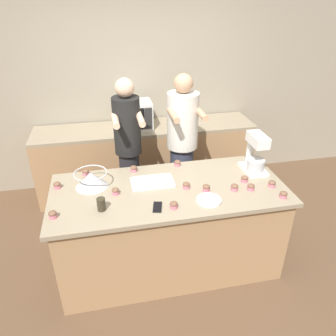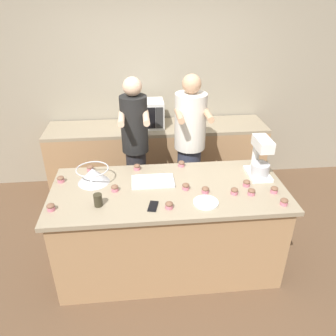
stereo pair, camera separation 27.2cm
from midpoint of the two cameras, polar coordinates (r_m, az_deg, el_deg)
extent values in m
plane|color=brown|center=(3.49, -2.15, -16.03)|extent=(16.00, 16.00, 0.00)
cube|color=gray|center=(4.41, -6.64, 14.02)|extent=(10.00, 0.06, 2.70)
cube|color=#A87F56|center=(3.21, -2.29, -10.62)|extent=(2.01, 0.88, 0.85)
cube|color=gray|center=(2.94, -2.46, -3.91)|extent=(2.10, 0.94, 0.04)
cube|color=#A87F56|center=(4.41, -5.51, 1.37)|extent=(2.80, 0.60, 0.88)
cube|color=gray|center=(4.22, -5.80, 6.91)|extent=(2.80, 0.60, 0.04)
cylinder|color=#232328|center=(3.79, -8.53, -3.49)|extent=(0.22, 0.22, 0.91)
cylinder|color=black|center=(3.45, -9.43, 7.21)|extent=(0.28, 0.28, 0.60)
sphere|color=#DBB293|center=(3.33, -9.98, 13.59)|extent=(0.19, 0.19, 0.19)
cylinder|color=#DBB293|center=(3.24, -11.57, 8.12)|extent=(0.06, 0.34, 0.06)
cylinder|color=#DBB293|center=(3.25, -7.29, 8.52)|extent=(0.06, 0.34, 0.06)
cylinder|color=#33384C|center=(3.85, 0.31, -2.49)|extent=(0.26, 0.26, 0.92)
cylinder|color=silver|center=(3.51, 0.34, 8.19)|extent=(0.34, 0.34, 0.60)
sphere|color=tan|center=(3.40, 0.36, 14.50)|extent=(0.20, 0.20, 0.20)
cylinder|color=tan|center=(3.29, -1.49, 9.15)|extent=(0.06, 0.34, 0.06)
cylinder|color=tan|center=(3.35, 3.39, 9.47)|extent=(0.06, 0.34, 0.06)
cube|color=white|center=(3.28, 12.31, -0.27)|extent=(0.20, 0.30, 0.03)
cylinder|color=white|center=(3.30, 11.80, 2.85)|extent=(0.07, 0.07, 0.26)
cube|color=white|center=(3.12, 13.02, 4.77)|extent=(0.13, 0.26, 0.10)
cylinder|color=#BCBCC1|center=(3.21, 12.69, 0.51)|extent=(0.17, 0.17, 0.11)
cone|color=#BCBCC1|center=(3.03, -15.76, -2.01)|extent=(0.29, 0.29, 0.14)
torus|color=#BCBCC1|center=(3.00, -15.93, -0.91)|extent=(0.30, 0.30, 0.01)
cube|color=silver|center=(3.01, -5.34, -2.56)|extent=(0.39, 0.23, 0.02)
cube|color=white|center=(3.00, -5.36, -2.23)|extent=(0.32, 0.18, 0.02)
cube|color=silver|center=(4.15, -7.89, 9.12)|extent=(0.44, 0.33, 0.33)
cube|color=black|center=(3.99, -8.26, 8.29)|extent=(0.30, 0.01, 0.27)
cube|color=#2D2D2D|center=(4.00, -5.38, 8.55)|extent=(0.09, 0.01, 0.27)
cube|color=black|center=(2.69, -4.77, -6.88)|extent=(0.10, 0.16, 0.01)
cube|color=black|center=(2.69, -4.78, -6.78)|extent=(0.09, 0.14, 0.00)
cylinder|color=#332D1E|center=(2.71, -14.40, -6.23)|extent=(0.07, 0.07, 0.11)
cylinder|color=white|center=(2.76, 4.33, -5.68)|extent=(0.21, 0.21, 0.02)
cylinder|color=#D17084|center=(2.93, 8.90, -3.63)|extent=(0.06, 0.06, 0.03)
ellipsoid|color=brown|center=(2.92, 8.94, -3.21)|extent=(0.06, 0.06, 0.04)
cylinder|color=#D17084|center=(2.67, -1.92, -6.77)|extent=(0.06, 0.06, 0.03)
ellipsoid|color=brown|center=(2.66, -1.92, -6.33)|extent=(0.06, 0.06, 0.04)
cylinder|color=#D17084|center=(2.92, 0.56, -3.35)|extent=(0.06, 0.06, 0.03)
ellipsoid|color=brown|center=(2.91, 0.56, -2.92)|extent=(0.06, 0.06, 0.04)
cylinder|color=#D17084|center=(2.90, -11.79, -4.31)|extent=(0.06, 0.06, 0.03)
ellipsoid|color=brown|center=(2.88, -11.84, -3.89)|extent=(0.06, 0.06, 0.04)
cylinder|color=#D17084|center=(3.26, -16.45, -0.99)|extent=(0.06, 0.06, 0.03)
ellipsoid|color=brown|center=(3.25, -16.51, -0.60)|extent=(0.06, 0.06, 0.04)
cylinder|color=#D17084|center=(3.05, 15.22, -2.95)|extent=(0.06, 0.06, 0.03)
ellipsoid|color=brown|center=(3.04, 15.28, -2.54)|extent=(0.06, 0.06, 0.04)
cylinder|color=#D17084|center=(2.77, -22.11, -7.84)|extent=(0.06, 0.06, 0.03)
ellipsoid|color=brown|center=(2.75, -22.21, -7.41)|extent=(0.06, 0.06, 0.04)
cylinder|color=#D17084|center=(2.89, 4.00, -3.76)|extent=(0.06, 0.06, 0.03)
ellipsoid|color=brown|center=(2.88, 4.01, -3.33)|extent=(0.06, 0.06, 0.04)
cylinder|color=#D17084|center=(2.92, 16.95, -4.78)|extent=(0.06, 0.06, 0.03)
ellipsoid|color=brown|center=(2.91, 17.02, -4.36)|extent=(0.06, 0.06, 0.04)
cylinder|color=#D17084|center=(2.96, 11.69, -3.56)|extent=(0.06, 0.06, 0.03)
ellipsoid|color=brown|center=(2.94, 11.74, -3.14)|extent=(0.06, 0.06, 0.04)
cylinder|color=#D17084|center=(3.13, -21.10, -3.10)|extent=(0.06, 0.06, 0.03)
ellipsoid|color=brown|center=(3.12, -21.18, -2.70)|extent=(0.06, 0.06, 0.04)
cylinder|color=#D17084|center=(3.22, -8.41, -0.40)|extent=(0.06, 0.06, 0.03)
ellipsoid|color=brown|center=(3.21, -8.44, 0.00)|extent=(0.06, 0.06, 0.04)
cylinder|color=#D17084|center=(3.07, 10.72, -2.16)|extent=(0.06, 0.06, 0.03)
ellipsoid|color=brown|center=(3.06, 10.76, -1.75)|extent=(0.06, 0.06, 0.04)
cylinder|color=#D17084|center=(3.29, -0.72, 0.58)|extent=(0.06, 0.06, 0.03)
ellipsoid|color=brown|center=(3.28, -0.72, 0.98)|extent=(0.06, 0.06, 0.04)
camera|label=1|loc=(0.14, -92.70, -1.48)|focal=35.00mm
camera|label=2|loc=(0.14, 87.30, 1.48)|focal=35.00mm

